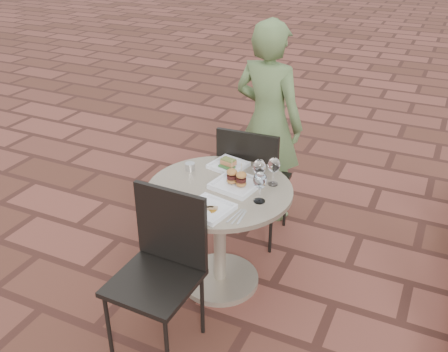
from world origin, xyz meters
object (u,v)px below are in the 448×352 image
at_px(diner, 268,123).
at_px(plate_sliders, 236,182).
at_px(cafe_table, 220,222).
at_px(chair_far, 251,176).
at_px(chair_near, 162,258).
at_px(plate_salmon, 228,165).
at_px(plate_tuna, 209,209).

distance_m(diner, plate_sliders, 0.92).
bearing_deg(diner, plate_sliders, 109.37).
relative_size(cafe_table, chair_far, 0.97).
xyz_separation_m(chair_far, chair_near, (-0.08, -1.09, 0.00)).
distance_m(cafe_table, plate_salmon, 0.39).
bearing_deg(diner, chair_far, 107.08).
relative_size(cafe_table, chair_near, 0.97).
bearing_deg(cafe_table, plate_salmon, 104.05).
distance_m(diner, plate_salmon, 0.70).
height_order(chair_far, chair_near, same).
bearing_deg(plate_tuna, chair_far, 94.62).
distance_m(chair_near, plate_sliders, 0.67).
distance_m(cafe_table, chair_far, 0.54).
distance_m(chair_far, diner, 0.50).
height_order(cafe_table, chair_near, chair_near).
distance_m(cafe_table, chair_near, 0.56).
height_order(chair_far, diner, diner).
relative_size(chair_near, plate_tuna, 3.33).
xyz_separation_m(chair_far, plate_salmon, (-0.06, -0.26, 0.20)).
bearing_deg(plate_sliders, plate_tuna, -94.52).
bearing_deg(diner, cafe_table, 103.88).
height_order(cafe_table, plate_tuna, plate_tuna).
relative_size(plate_sliders, plate_tuna, 1.08).
relative_size(chair_far, diner, 0.59).
relative_size(plate_salmon, plate_tuna, 0.91).
distance_m(chair_far, plate_tuna, 0.83).
height_order(diner, plate_salmon, diner).
height_order(cafe_table, diner, diner).
bearing_deg(chair_near, plate_tuna, 65.13).
distance_m(chair_far, chair_near, 1.09).
height_order(plate_sliders, plate_tuna, plate_sliders).
bearing_deg(chair_far, chair_near, 82.73).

